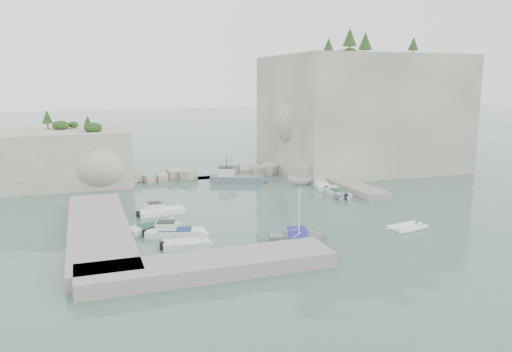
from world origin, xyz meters
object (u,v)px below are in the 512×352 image
object	(u,v)px
tender_east_c	(322,187)
tender_east_d	(303,184)
work_boat	(237,182)
motorboat_d	(175,236)
motorboat_b	(161,214)
motorboat_e	(186,247)
tender_east_a	(341,198)
tender_east_b	(338,195)
rowboat	(299,240)
motorboat_c	(154,231)
inflatable_dinghy	(407,229)

from	to	relation	value
tender_east_c	tender_east_d	world-z (taller)	tender_east_d
work_boat	motorboat_d	bearing A→B (deg)	-96.62
motorboat_b	tender_east_d	bearing A→B (deg)	15.74
motorboat_e	tender_east_a	distance (m)	23.11
tender_east_a	tender_east_b	world-z (taller)	tender_east_a
tender_east_a	tender_east_c	distance (m)	6.29
rowboat	tender_east_a	xyz separation A→B (m)	(10.90, 12.39, 0.00)
motorboat_e	tender_east_c	world-z (taller)	same
rowboat	tender_east_b	bearing A→B (deg)	-21.42
tender_east_b	tender_east_c	bearing A→B (deg)	3.28
rowboat	tender_east_b	world-z (taller)	rowboat
motorboat_c	work_boat	bearing A→B (deg)	34.87
inflatable_dinghy	motorboat_d	bearing A→B (deg)	154.17
tender_east_d	rowboat	bearing A→B (deg)	165.23
rowboat	work_boat	world-z (taller)	work_boat
motorboat_d	tender_east_d	world-z (taller)	tender_east_d
rowboat	motorboat_c	bearing A→B (deg)	76.49
tender_east_d	motorboat_d	bearing A→B (deg)	140.46
motorboat_c	tender_east_a	world-z (taller)	tender_east_a
tender_east_a	tender_east_b	distance (m)	1.69
motorboat_b	motorboat_c	size ratio (longest dim) A/B	0.97
motorboat_b	motorboat_c	distance (m)	5.66
tender_east_b	motorboat_d	bearing A→B (deg)	119.48
motorboat_c	motorboat_d	size ratio (longest dim) A/B	0.92
motorboat_d	rowboat	xyz separation A→B (m)	(9.67, -4.70, 0.00)
motorboat_d	tender_east_b	world-z (taller)	motorboat_d
motorboat_d	work_boat	bearing A→B (deg)	76.01
motorboat_e	motorboat_c	world-z (taller)	same
inflatable_dinghy	tender_east_b	xyz separation A→B (m)	(0.81, 14.36, 0.00)
rowboat	inflatable_dinghy	size ratio (longest dim) A/B	1.32
motorboat_e	motorboat_b	bearing A→B (deg)	96.56
motorboat_e	tender_east_c	bearing A→B (deg)	44.45
motorboat_c	tender_east_b	bearing A→B (deg)	-1.13
tender_east_a	tender_east_d	bearing A→B (deg)	-11.36
inflatable_dinghy	tender_east_d	xyz separation A→B (m)	(-0.50, 21.39, 0.00)
tender_east_d	tender_east_b	bearing A→B (deg)	-158.48
motorboat_d	inflatable_dinghy	world-z (taller)	motorboat_d
motorboat_b	tender_east_a	size ratio (longest dim) A/B	1.71
motorboat_e	motorboat_d	bearing A→B (deg)	99.68
tender_east_a	work_boat	xyz separation A→B (m)	(-8.46, 12.94, 0.00)
motorboat_e	tender_east_c	size ratio (longest dim) A/B	0.81
rowboat	work_boat	distance (m)	25.45
motorboat_e	motorboat_c	distance (m)	5.80
motorboat_d	tender_east_b	size ratio (longest dim) A/B	1.18
tender_east_a	work_boat	distance (m)	15.46
motorboat_b	work_boat	size ratio (longest dim) A/B	0.65
motorboat_b	tender_east_c	world-z (taller)	motorboat_b
rowboat	tender_east_a	bearing A→B (deg)	-23.49
tender_east_b	tender_east_d	world-z (taller)	tender_east_d
rowboat	tender_east_b	xyz separation A→B (m)	(11.44, 14.00, 0.00)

